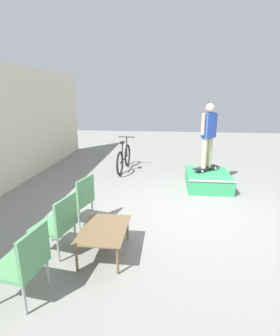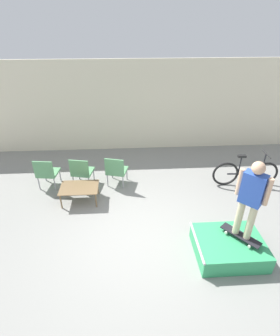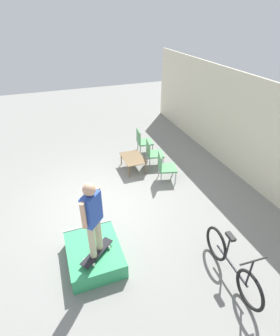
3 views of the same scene
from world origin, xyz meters
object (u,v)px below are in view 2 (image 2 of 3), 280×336
at_px(coffee_table, 79,189).
at_px(patio_chair_right, 116,170).
at_px(patio_chair_center, 82,171).
at_px(bicycle, 245,173).
at_px(skateboard_on_ramp, 241,235).
at_px(skate_ramp_box, 228,247).
at_px(person_skater, 251,195).
at_px(patio_chair_left, 47,172).

distance_m(coffee_table, patio_chair_right, 1.15).
distance_m(patio_chair_center, bicycle, 4.49).
bearing_deg(patio_chair_center, skateboard_on_ramp, 154.44).
relative_size(skate_ramp_box, person_skater, 0.82).
bearing_deg(bicycle, patio_chair_right, 179.25).
distance_m(patio_chair_left, patio_chair_center, 0.93).
distance_m(person_skater, patio_chair_left, 5.11).
xyz_separation_m(skateboard_on_ramp, coffee_table, (-3.37, 1.89, -0.07)).
relative_size(person_skater, coffee_table, 1.70).
relative_size(person_skater, patio_chair_left, 1.82).
distance_m(person_skater, patio_chair_center, 4.35).
bearing_deg(patio_chair_left, bicycle, -174.81).
bearing_deg(patio_chair_center, bicycle, -171.19).
relative_size(skateboard_on_ramp, coffee_table, 0.78).
relative_size(person_skater, patio_chair_center, 1.82).
relative_size(person_skater, patio_chair_right, 1.82).
relative_size(skate_ramp_box, skateboard_on_ramp, 1.81).
bearing_deg(patio_chair_left, coffee_table, 151.97).
bearing_deg(patio_chair_center, patio_chair_right, -168.32).
relative_size(skateboard_on_ramp, patio_chair_left, 0.83).
xyz_separation_m(person_skater, patio_chair_right, (-2.46, 2.57, -0.92)).
xyz_separation_m(skate_ramp_box, bicycle, (1.30, 2.39, 0.20)).
bearing_deg(skate_ramp_box, patio_chair_left, 147.65).
bearing_deg(bicycle, person_skater, -112.11).
bearing_deg(patio_chair_right, bicycle, -168.58).
relative_size(patio_chair_left, patio_chair_center, 1.00).
distance_m(skate_ramp_box, patio_chair_left, 4.88).
bearing_deg(skateboard_on_ramp, patio_chair_center, -166.55).
distance_m(skateboard_on_ramp, patio_chair_left, 5.03).
xyz_separation_m(person_skater, patio_chair_center, (-3.39, 2.57, -0.92)).
bearing_deg(skateboard_on_ramp, coffee_table, -158.66).
xyz_separation_m(coffee_table, patio_chair_left, (-0.95, 0.68, 0.11)).
distance_m(skate_ramp_box, patio_chair_right, 3.46).
height_order(patio_chair_left, patio_chair_right, same).
xyz_separation_m(skate_ramp_box, patio_chair_center, (-3.18, 2.61, 0.31)).
distance_m(skateboard_on_ramp, bicycle, 2.59).
bearing_deg(patio_chair_center, person_skater, 154.44).
bearing_deg(patio_chair_left, patio_chair_right, -172.44).
bearing_deg(patio_chair_left, patio_chair_center, -172.44).
bearing_deg(person_skater, coffee_table, -165.22).
bearing_deg(patio_chair_right, patio_chair_left, 15.03).
distance_m(skate_ramp_box, person_skater, 1.24).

